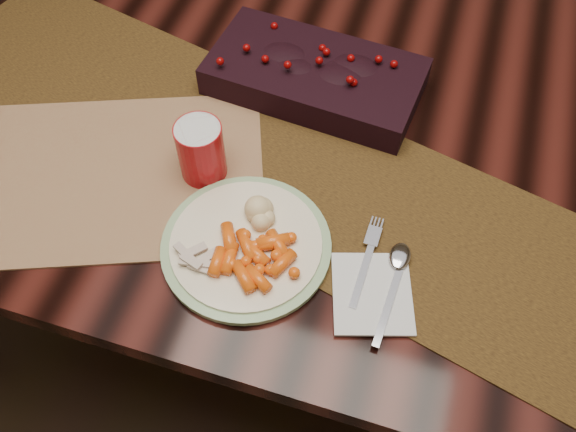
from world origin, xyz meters
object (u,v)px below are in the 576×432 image
(dining_table, at_px, (313,229))
(mashed_potatoes, at_px, (261,210))
(centerpiece, at_px, (315,73))
(baby_carrots, at_px, (251,256))
(red_cup, at_px, (201,151))
(turkey_shreds, at_px, (197,258))
(dinner_plate, at_px, (246,245))
(napkin, at_px, (372,293))
(placemat_main, at_px, (122,175))

(dining_table, xyz_separation_m, mashed_potatoes, (-0.03, -0.25, 0.41))
(centerpiece, relative_size, mashed_potatoes, 5.34)
(dining_table, relative_size, baby_carrots, 15.96)
(red_cup, bearing_deg, mashed_potatoes, -29.14)
(dining_table, xyz_separation_m, baby_carrots, (-0.02, -0.33, 0.40))
(turkey_shreds, xyz_separation_m, red_cup, (-0.06, 0.17, 0.03))
(dinner_plate, height_order, baby_carrots, baby_carrots)
(dining_table, distance_m, napkin, 0.53)
(turkey_shreds, bearing_deg, red_cup, 108.98)
(red_cup, bearing_deg, turkey_shreds, -71.02)
(dinner_plate, xyz_separation_m, baby_carrots, (0.02, -0.03, 0.02))
(centerpiece, relative_size, turkey_shreds, 5.70)
(dining_table, xyz_separation_m, dinner_plate, (-0.03, -0.30, 0.39))
(turkey_shreds, relative_size, red_cup, 0.64)
(dining_table, relative_size, napkin, 13.57)
(dining_table, bearing_deg, red_cup, -129.43)
(mashed_potatoes, xyz_separation_m, napkin, (0.19, -0.07, -0.03))
(dining_table, bearing_deg, mashed_potatoes, -95.75)
(placemat_main, distance_m, red_cup, 0.15)
(dinner_plate, xyz_separation_m, mashed_potatoes, (0.01, 0.05, 0.03))
(centerpiece, bearing_deg, turkey_shreds, -98.62)
(dining_table, distance_m, turkey_shreds, 0.54)
(dining_table, bearing_deg, centerpiece, 114.43)
(baby_carrots, distance_m, red_cup, 0.20)
(dining_table, distance_m, dinner_plate, 0.49)
(centerpiece, bearing_deg, dining_table, -65.57)
(red_cup, bearing_deg, dining_table, 50.57)
(centerpiece, xyz_separation_m, napkin, (0.20, -0.38, -0.03))
(mashed_potatoes, distance_m, turkey_shreds, 0.12)
(turkey_shreds, height_order, red_cup, red_cup)
(baby_carrots, height_order, red_cup, red_cup)
(dinner_plate, relative_size, red_cup, 2.50)
(placemat_main, height_order, dinner_plate, dinner_plate)
(baby_carrots, relative_size, mashed_potatoes, 1.59)
(baby_carrots, xyz_separation_m, red_cup, (-0.13, 0.15, 0.03))
(baby_carrots, xyz_separation_m, mashed_potatoes, (-0.01, 0.08, 0.01))
(dining_table, distance_m, red_cup, 0.49)
(placemat_main, distance_m, mashed_potatoes, 0.26)
(dinner_plate, bearing_deg, baby_carrots, -56.62)
(centerpiece, bearing_deg, dinner_plate, -90.83)
(turkey_shreds, bearing_deg, placemat_main, 146.69)
(mashed_potatoes, xyz_separation_m, turkey_shreds, (-0.07, -0.10, -0.01))
(placemat_main, distance_m, turkey_shreds, 0.23)
(turkey_shreds, bearing_deg, centerpiece, 81.38)
(napkin, bearing_deg, red_cup, 139.40)
(baby_carrots, bearing_deg, red_cup, 132.39)
(placemat_main, distance_m, napkin, 0.46)
(centerpiece, height_order, mashed_potatoes, centerpiece)
(placemat_main, bearing_deg, baby_carrots, -41.75)
(mashed_potatoes, height_order, napkin, mashed_potatoes)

